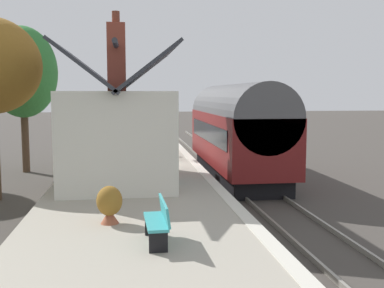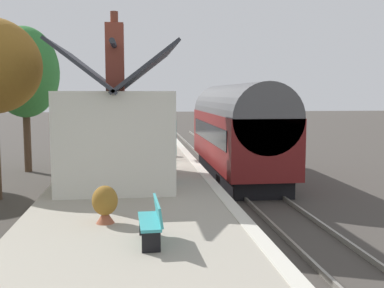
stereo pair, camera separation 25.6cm
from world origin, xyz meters
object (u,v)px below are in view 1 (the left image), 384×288
object	(u,v)px
planter_edge_far	(103,137)
tree_far_right	(23,73)
planter_bench_right	(151,146)
train	(236,130)
bench_near_building	(140,139)
bench_platform_end	(137,145)
station_building	(119,133)
station_sign_board	(172,134)
planter_bench_left	(109,204)
planter_edge_near	(166,148)
bench_by_lamp	(159,220)
bench_mid_platform	(138,135)

from	to	relation	value
planter_edge_far	tree_far_right	distance (m)	7.47
planter_bench_right	train	bearing A→B (deg)	-129.69
train	bench_near_building	bearing A→B (deg)	39.36
bench_platform_end	station_building	bearing A→B (deg)	174.21
tree_far_right	station_sign_board	bearing A→B (deg)	-109.35
tree_far_right	planter_bench_left	bearing A→B (deg)	-160.26
train	planter_edge_near	size ratio (longest dim) A/B	13.39
bench_by_lamp	planter_bench_left	bearing A→B (deg)	33.37
station_sign_board	bench_by_lamp	bearing A→B (deg)	173.44
station_building	bench_near_building	world-z (taller)	station_building
station_building	bench_by_lamp	world-z (taller)	station_building
bench_near_building	tree_far_right	size ratio (longest dim) A/B	0.20
bench_mid_platform	planter_bench_left	size ratio (longest dim) A/B	1.59
train	station_sign_board	size ratio (longest dim) A/B	6.61
station_building	bench_near_building	xyz separation A→B (m)	(10.16, -0.92, -1.21)
bench_near_building	planter_bench_left	size ratio (longest dim) A/B	1.60
bench_near_building	planter_edge_near	xyz separation A→B (m)	(-3.78, -1.19, -0.09)
bench_platform_end	planter_edge_near	size ratio (longest dim) A/B	1.82
station_building	planter_edge_far	size ratio (longest dim) A/B	8.57
station_building	bench_mid_platform	xyz separation A→B (m)	(12.92, -0.88, -1.21)
bench_by_lamp	planter_bench_left	xyz separation A→B (m)	(1.59, 1.05, -0.01)
bench_platform_end	station_sign_board	world-z (taller)	station_sign_board
bench_by_lamp	bench_mid_platform	xyz separation A→B (m)	(19.67, 0.04, 0.00)
planter_edge_near	planter_bench_right	bearing A→B (deg)	21.64
station_building	bench_platform_end	xyz separation A→B (m)	(7.20, -0.73, -1.21)
station_building	tree_far_right	world-z (taller)	tree_far_right
bench_platform_end	planter_bench_right	xyz separation A→B (m)	(0.83, -0.73, -0.16)
train	planter_edge_far	bearing A→B (deg)	38.05
planter_edge_near	planter_bench_right	world-z (taller)	planter_edge_near
bench_near_building	tree_far_right	distance (m)	7.13
planter_edge_far	planter_bench_right	distance (m)	5.87
planter_edge_far	planter_edge_near	size ratio (longest dim) A/B	0.87
tree_far_right	bench_by_lamp	bearing A→B (deg)	-158.61
bench_by_lamp	planter_edge_near	distance (m)	13.18
bench_mid_platform	station_sign_board	xyz separation A→B (m)	(-7.66, -1.42, 0.71)
bench_near_building	station_sign_board	world-z (taller)	station_sign_board
bench_by_lamp	planter_edge_far	bearing A→B (deg)	6.27
bench_by_lamp	planter_bench_right	xyz separation A→B (m)	(14.77, -0.54, -0.16)
train	tree_far_right	distance (m)	10.74
station_building	tree_far_right	bearing A→B (deg)	31.57
planter_edge_far	planter_bench_left	world-z (taller)	planter_bench_left
bench_by_lamp	bench_platform_end	world-z (taller)	same
station_building	planter_edge_far	xyz separation A→B (m)	(13.22, 1.28, -1.33)
train	bench_mid_platform	bearing A→B (deg)	28.53
bench_by_lamp	bench_near_building	world-z (taller)	same
station_building	bench_platform_end	distance (m)	7.33
bench_mid_platform	station_sign_board	bearing A→B (deg)	-169.49
bench_near_building	station_sign_board	bearing A→B (deg)	-164.25
station_building	planter_bench_left	distance (m)	5.30
planter_bench_right	tree_far_right	bearing A→B (deg)	92.68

